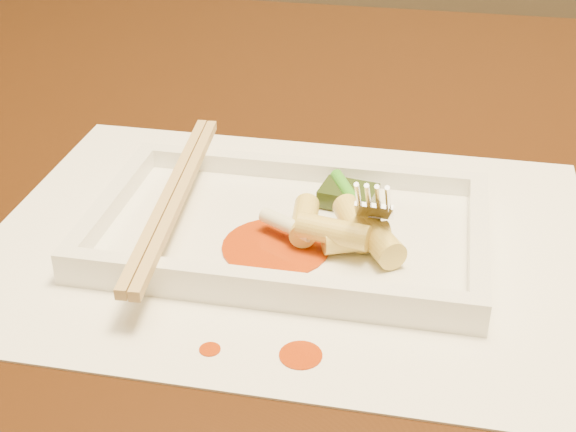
% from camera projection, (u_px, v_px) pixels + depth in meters
% --- Properties ---
extents(table, '(1.40, 0.90, 0.75)m').
position_uv_depth(table, '(388.00, 284.00, 0.67)').
color(table, black).
rests_on(table, ground).
extents(placemat, '(0.40, 0.30, 0.00)m').
position_uv_depth(placemat, '(288.00, 240.00, 0.54)').
color(placemat, white).
rests_on(placemat, table).
extents(sauce_splatter_a, '(0.02, 0.02, 0.00)m').
position_uv_depth(sauce_splatter_a, '(301.00, 355.00, 0.44)').
color(sauce_splatter_a, '#AA3105').
rests_on(sauce_splatter_a, placemat).
extents(sauce_splatter_b, '(0.01, 0.01, 0.00)m').
position_uv_depth(sauce_splatter_b, '(210.00, 349.00, 0.44)').
color(sauce_splatter_b, '#AA3105').
rests_on(sauce_splatter_b, placemat).
extents(plate_base, '(0.26, 0.16, 0.01)m').
position_uv_depth(plate_base, '(288.00, 234.00, 0.54)').
color(plate_base, white).
rests_on(plate_base, placemat).
extents(plate_rim_far, '(0.26, 0.01, 0.01)m').
position_uv_depth(plate_rim_far, '(307.00, 169.00, 0.59)').
color(plate_rim_far, white).
rests_on(plate_rim_far, plate_base).
extents(plate_rim_near, '(0.26, 0.01, 0.01)m').
position_uv_depth(plate_rim_near, '(263.00, 284.00, 0.47)').
color(plate_rim_near, white).
rests_on(plate_rim_near, plate_base).
extents(plate_rim_left, '(0.01, 0.14, 0.01)m').
position_uv_depth(plate_rim_left, '(112.00, 202.00, 0.55)').
color(plate_rim_left, white).
rests_on(plate_rim_left, plate_base).
extents(plate_rim_right, '(0.01, 0.14, 0.01)m').
position_uv_depth(plate_rim_right, '(479.00, 240.00, 0.51)').
color(plate_rim_right, white).
rests_on(plate_rim_right, plate_base).
extents(veg_piece, '(0.04, 0.03, 0.01)m').
position_uv_depth(veg_piece, '(348.00, 195.00, 0.56)').
color(veg_piece, black).
rests_on(veg_piece, plate_base).
extents(scallion_white, '(0.04, 0.03, 0.01)m').
position_uv_depth(scallion_white, '(287.00, 225.00, 0.52)').
color(scallion_white, '#EAEACC').
rests_on(scallion_white, plate_base).
extents(scallion_green, '(0.04, 0.08, 0.01)m').
position_uv_depth(scallion_green, '(355.00, 203.00, 0.54)').
color(scallion_green, '#2A8C16').
rests_on(scallion_green, plate_base).
extents(chopstick_a, '(0.03, 0.23, 0.01)m').
position_uv_depth(chopstick_a, '(169.00, 194.00, 0.54)').
color(chopstick_a, tan).
rests_on(chopstick_a, plate_rim_near).
extents(chopstick_b, '(0.03, 0.23, 0.01)m').
position_uv_depth(chopstick_b, '(180.00, 195.00, 0.54)').
color(chopstick_b, tan).
rests_on(chopstick_b, plate_rim_near).
extents(fork, '(0.09, 0.10, 0.14)m').
position_uv_depth(fork, '(403.00, 125.00, 0.50)').
color(fork, silver).
rests_on(fork, plate_base).
extents(sauce_blob_0, '(0.07, 0.07, 0.00)m').
position_uv_depth(sauce_blob_0, '(276.00, 247.00, 0.51)').
color(sauce_blob_0, '#AA3105').
rests_on(sauce_blob_0, plate_base).
extents(rice_cake_0, '(0.04, 0.05, 0.02)m').
position_uv_depth(rice_cake_0, '(377.00, 239.00, 0.50)').
color(rice_cake_0, '#E9DA6D').
rests_on(rice_cake_0, plate_base).
extents(rice_cake_1, '(0.05, 0.03, 0.02)m').
position_uv_depth(rice_cake_1, '(356.00, 238.00, 0.51)').
color(rice_cake_1, '#E9DA6D').
rests_on(rice_cake_1, plate_base).
extents(rice_cake_2, '(0.05, 0.02, 0.02)m').
position_uv_depth(rice_cake_2, '(333.00, 232.00, 0.50)').
color(rice_cake_2, '#E9DA6D').
rests_on(rice_cake_2, plate_base).
extents(rice_cake_3, '(0.03, 0.05, 0.02)m').
position_uv_depth(rice_cake_3, '(355.00, 223.00, 0.52)').
color(rice_cake_3, '#E9DA6D').
rests_on(rice_cake_3, plate_base).
extents(rice_cake_4, '(0.02, 0.04, 0.02)m').
position_uv_depth(rice_cake_4, '(305.00, 220.00, 0.52)').
color(rice_cake_4, '#E9DA6D').
rests_on(rice_cake_4, plate_base).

